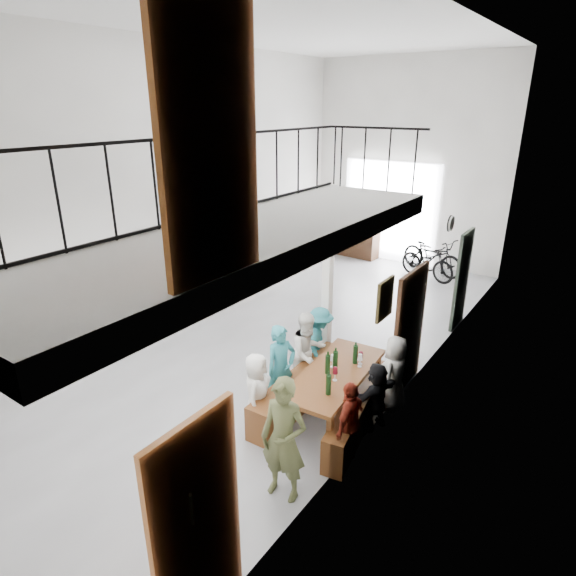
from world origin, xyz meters
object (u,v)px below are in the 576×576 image
Objects in this scene: oak_barrel at (323,239)px; serving_counter at (351,240)px; bench_inner at (300,389)px; bicycle_near at (432,255)px; host_standing at (284,440)px; side_bench at (238,277)px; tasting_table at (334,377)px.

oak_barrel is 0.49× the size of serving_counter.
bicycle_near reaches higher than bench_inner.
bench_inner is 7.95m from serving_counter.
bicycle_near reaches higher than oak_barrel.
host_standing is at bearing -64.50° from bench_inner.
bench_inner is 1.22× the size of bicycle_near.
side_bench is at bearing 154.24° from bicycle_near.
tasting_table is 7.25m from bicycle_near.
tasting_table is at bearing 90.65° from host_standing.
serving_counter reaches higher than bench_inner.
side_bench is 1.10× the size of host_standing.
host_standing is (0.84, -1.62, 0.50)m from bench_inner.
bicycle_near is (-1.30, 8.74, -0.28)m from host_standing.
bench_inner is at bearing -61.41° from oak_barrel.
side_bench is 0.90× the size of bicycle_near.
serving_counter is (-3.64, 7.39, -0.26)m from tasting_table.
oak_barrel is (-4.46, 7.14, -0.29)m from tasting_table.
tasting_table is at bearing -57.99° from oak_barrel.
host_standing reaches higher than oak_barrel.
tasting_table is at bearing -36.02° from side_bench.
tasting_table is 2.40× the size of oak_barrel.
oak_barrel reaches higher than tasting_table.
oak_barrel is 0.86m from serving_counter.
oak_barrel is (-3.86, 7.09, 0.16)m from bench_inner.
serving_counter reaches higher than side_bench.
host_standing reaches higher than serving_counter.
bicycle_near is at bearing -1.85° from serving_counter.
bench_inner is 8.08m from oak_barrel.
host_standing is (0.24, -1.57, 0.06)m from tasting_table.
bench_inner is 1.36× the size of side_bench.
bench_inner is at bearing -64.47° from serving_counter.
oak_barrel is at bearing 86.38° from side_bench.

